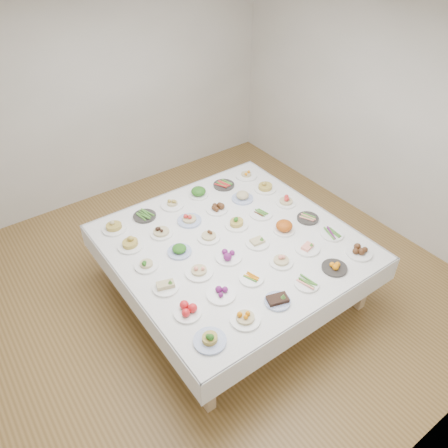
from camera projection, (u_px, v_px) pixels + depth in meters
room_envelope at (210, 140)px, 3.93m from camera, size 5.02×5.02×2.81m
display_table at (232, 246)px, 4.53m from camera, size 2.36×2.36×0.75m
dish_0 at (210, 337)px, 3.47m from camera, size 0.27×0.27×0.14m
dish_1 at (245, 315)px, 3.64m from camera, size 0.26×0.26×0.14m
dish_2 at (278, 299)px, 3.81m from camera, size 0.23×0.23×0.11m
dish_3 at (307, 283)px, 3.99m from camera, size 0.23×0.22×0.05m
dish_4 at (335, 266)px, 4.14m from camera, size 0.24×0.24×0.10m
dish_5 at (360, 250)px, 4.30m from camera, size 0.26×0.26×0.12m
dish_6 at (187, 310)px, 3.70m from camera, size 0.24×0.24×0.11m
dish_7 at (221, 292)px, 3.88m from camera, size 0.26×0.26×0.10m
dish_8 at (252, 278)px, 4.05m from camera, size 0.23×0.23×0.05m
dish_9 at (281, 258)px, 4.19m from camera, size 0.23×0.23×0.13m
dish_10 at (307, 247)px, 4.36m from camera, size 0.25×0.25×0.10m
dish_11 at (332, 233)px, 4.55m from camera, size 0.25×0.24×0.06m
dish_12 at (165, 285)px, 3.94m from camera, size 0.24×0.24×0.11m
dish_13 at (199, 268)px, 4.08m from camera, size 0.27×0.27×0.14m
dish_14 at (229, 254)px, 4.25m from camera, size 0.26×0.26×0.12m
dish_15 at (257, 241)px, 4.43m from camera, size 0.24×0.24×0.10m
dish_16 at (284, 226)px, 4.58m from camera, size 0.23×0.23×0.14m
dish_17 at (308, 218)px, 4.76m from camera, size 0.23×0.23×0.05m
dish_18 at (146, 263)px, 4.16m from camera, size 0.23×0.23×0.11m
dish_19 at (179, 249)px, 4.31m from camera, size 0.24×0.24×0.12m
dish_20 at (209, 235)px, 4.49m from camera, size 0.24×0.24×0.12m
dish_21 at (237, 221)px, 4.65m from camera, size 0.25×0.25×0.14m
dish_22 at (261, 213)px, 4.83m from camera, size 0.25×0.25×0.05m
dish_23 at (286, 199)px, 4.97m from camera, size 0.23×0.23×0.13m
dish_24 at (130, 241)px, 4.38m from camera, size 0.26×0.26×0.15m
dish_25 at (161, 230)px, 4.54m from camera, size 0.23×0.23×0.12m
dish_26 at (189, 217)px, 4.70m from camera, size 0.26×0.26×0.14m
dish_27 at (217, 207)px, 4.88m from camera, size 0.24×0.24×0.10m
dish_28 at (243, 195)px, 5.04m from camera, size 0.25×0.25×0.14m
dish_29 at (265, 185)px, 5.19m from camera, size 0.26×0.26×0.15m
dish_30 at (114, 225)px, 4.60m from camera, size 0.26×0.26×0.14m
dish_31 at (144, 215)px, 4.79m from camera, size 0.26×0.25×0.06m
dish_32 at (172, 202)px, 4.94m from camera, size 0.26×0.26×0.13m
dish_33 at (198, 191)px, 5.10m from camera, size 0.23×0.23×0.13m
dish_34 at (224, 184)px, 5.29m from camera, size 0.25×0.25×0.06m
dish_35 at (246, 173)px, 5.43m from camera, size 0.26×0.26×0.13m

